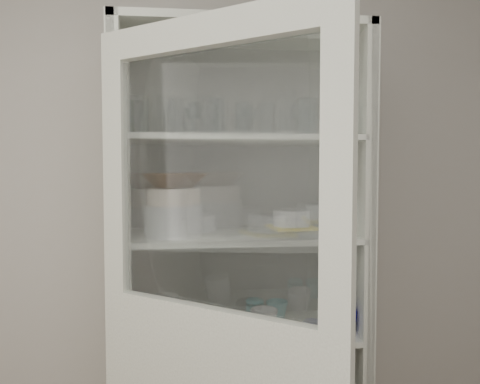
% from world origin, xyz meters
% --- Properties ---
extents(wall_back, '(3.60, 0.02, 2.60)m').
position_xyz_m(wall_back, '(0.00, 1.50, 1.30)').
color(wall_back, '#BAB4AC').
rests_on(wall_back, ground).
extents(pantry_cabinet, '(1.00, 0.45, 2.10)m').
position_xyz_m(pantry_cabinet, '(0.20, 1.34, 0.94)').
color(pantry_cabinet, beige).
rests_on(pantry_cabinet, floor).
extents(cupboard_door, '(0.74, 0.58, 2.00)m').
position_xyz_m(cupboard_door, '(0.06, 0.78, 0.87)').
color(cupboard_door, beige).
rests_on(cupboard_door, floor).
extents(tumbler_0, '(0.09, 0.09, 0.14)m').
position_xyz_m(tumbler_0, '(-0.21, 1.13, 1.73)').
color(tumbler_0, silver).
rests_on(tumbler_0, shelf_glass).
extents(tumbler_1, '(0.06, 0.06, 0.12)m').
position_xyz_m(tumbler_1, '(-0.19, 1.16, 1.72)').
color(tumbler_1, silver).
rests_on(tumbler_1, shelf_glass).
extents(tumbler_2, '(0.08, 0.08, 0.14)m').
position_xyz_m(tumbler_2, '(0.07, 1.13, 1.73)').
color(tumbler_2, silver).
rests_on(tumbler_2, shelf_glass).
extents(tumbler_3, '(0.09, 0.09, 0.14)m').
position_xyz_m(tumbler_3, '(0.09, 1.14, 1.73)').
color(tumbler_3, silver).
rests_on(tumbler_3, shelf_glass).
extents(tumbler_4, '(0.09, 0.09, 0.14)m').
position_xyz_m(tumbler_4, '(0.45, 1.13, 1.73)').
color(tumbler_4, silver).
rests_on(tumbler_4, shelf_glass).
extents(tumbler_5, '(0.07, 0.07, 0.14)m').
position_xyz_m(tumbler_5, '(0.46, 1.17, 1.73)').
color(tumbler_5, silver).
rests_on(tumbler_5, shelf_glass).
extents(tumbler_6, '(0.09, 0.09, 0.14)m').
position_xyz_m(tumbler_6, '(0.61, 1.12, 1.73)').
color(tumbler_6, silver).
rests_on(tumbler_6, shelf_glass).
extents(tumbler_7, '(0.08, 0.08, 0.14)m').
position_xyz_m(tumbler_7, '(-0.21, 1.28, 1.73)').
color(tumbler_7, silver).
rests_on(tumbler_7, shelf_glass).
extents(tumbler_8, '(0.08, 0.08, 0.15)m').
position_xyz_m(tumbler_8, '(-0.06, 1.25, 1.73)').
color(tumbler_8, silver).
rests_on(tumbler_8, shelf_glass).
extents(tumbler_9, '(0.08, 0.08, 0.13)m').
position_xyz_m(tumbler_9, '(0.21, 1.25, 1.73)').
color(tumbler_9, silver).
rests_on(tumbler_9, shelf_glass).
extents(tumbler_10, '(0.08, 0.08, 0.14)m').
position_xyz_m(tumbler_10, '(0.31, 1.29, 1.73)').
color(tumbler_10, silver).
rests_on(tumbler_10, shelf_glass).
extents(goblet_0, '(0.07, 0.07, 0.16)m').
position_xyz_m(goblet_0, '(0.01, 1.36, 1.74)').
color(goblet_0, silver).
rests_on(goblet_0, shelf_glass).
extents(goblet_1, '(0.08, 0.08, 0.17)m').
position_xyz_m(goblet_1, '(0.01, 1.40, 1.75)').
color(goblet_1, silver).
rests_on(goblet_1, shelf_glass).
extents(goblet_2, '(0.07, 0.07, 0.15)m').
position_xyz_m(goblet_2, '(0.25, 1.35, 1.74)').
color(goblet_2, silver).
rests_on(goblet_2, shelf_glass).
extents(goblet_3, '(0.08, 0.08, 0.18)m').
position_xyz_m(goblet_3, '(0.47, 1.39, 1.75)').
color(goblet_3, silver).
rests_on(goblet_3, shelf_glass).
extents(plate_stack_front, '(0.23, 0.23, 0.13)m').
position_xyz_m(plate_stack_front, '(-0.07, 1.22, 1.32)').
color(plate_stack_front, silver).
rests_on(plate_stack_front, shelf_plates).
extents(plate_stack_back, '(0.20, 0.20, 0.07)m').
position_xyz_m(plate_stack_back, '(0.01, 1.39, 1.30)').
color(plate_stack_back, silver).
rests_on(plate_stack_back, shelf_plates).
extents(cream_bowl, '(0.26, 0.26, 0.07)m').
position_xyz_m(cream_bowl, '(-0.07, 1.22, 1.42)').
color(cream_bowl, white).
rests_on(cream_bowl, plate_stack_front).
extents(terracotta_bowl, '(0.31, 0.31, 0.06)m').
position_xyz_m(terracotta_bowl, '(-0.07, 1.22, 1.48)').
color(terracotta_bowl, '#402613').
rests_on(terracotta_bowl, cream_bowl).
extents(glass_platter, '(0.45, 0.45, 0.02)m').
position_xyz_m(glass_platter, '(0.41, 1.24, 1.27)').
color(glass_platter, silver).
rests_on(glass_platter, shelf_plates).
extents(yellow_trivet, '(0.19, 0.19, 0.01)m').
position_xyz_m(yellow_trivet, '(0.41, 1.24, 1.29)').
color(yellow_trivet, gold).
rests_on(yellow_trivet, glass_platter).
extents(white_ramekin, '(0.18, 0.18, 0.07)m').
position_xyz_m(white_ramekin, '(0.41, 1.24, 1.33)').
color(white_ramekin, silver).
rests_on(white_ramekin, yellow_trivet).
extents(grey_bowl_stack, '(0.14, 0.14, 0.14)m').
position_xyz_m(grey_bowl_stack, '(0.61, 1.25, 1.33)').
color(grey_bowl_stack, '#B4B7B7').
rests_on(grey_bowl_stack, shelf_plates).
extents(mug_blue, '(0.14, 0.14, 0.11)m').
position_xyz_m(mug_blue, '(0.61, 1.19, 0.91)').
color(mug_blue, '#0A148B').
rests_on(mug_blue, shelf_mugs).
extents(mug_teal, '(0.11, 0.11, 0.09)m').
position_xyz_m(mug_teal, '(0.37, 1.33, 0.91)').
color(mug_teal, teal).
rests_on(mug_teal, shelf_mugs).
extents(mug_white, '(0.15, 0.15, 0.10)m').
position_xyz_m(mug_white, '(0.29, 1.18, 0.91)').
color(mug_white, silver).
rests_on(mug_white, shelf_mugs).
extents(teal_jar, '(0.08, 0.08, 0.10)m').
position_xyz_m(teal_jar, '(0.27, 1.32, 0.91)').
color(teal_jar, teal).
rests_on(teal_jar, shelf_mugs).
extents(measuring_cups, '(0.10, 0.10, 0.04)m').
position_xyz_m(measuring_cups, '(0.03, 1.23, 0.88)').
color(measuring_cups, '#A9A9AA').
rests_on(measuring_cups, shelf_mugs).
extents(white_canister, '(0.14, 0.14, 0.14)m').
position_xyz_m(white_canister, '(-0.12, 1.30, 0.93)').
color(white_canister, silver).
rests_on(white_canister, shelf_mugs).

